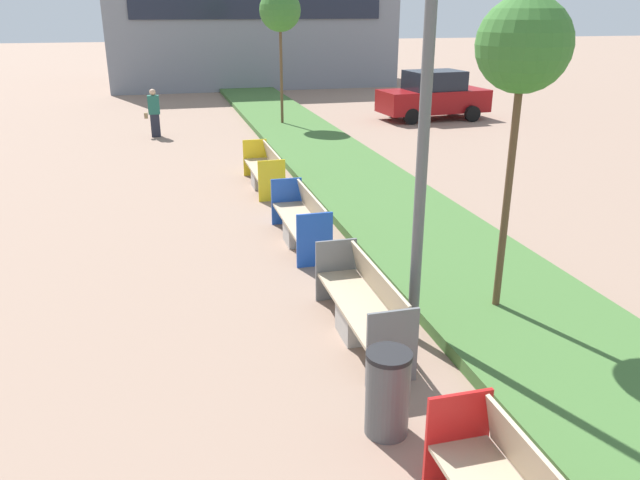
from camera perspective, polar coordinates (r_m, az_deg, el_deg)
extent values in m
cube|color=#426B33|center=(12.57, 8.07, 1.57)|extent=(2.80, 120.00, 0.18)
cube|color=gray|center=(38.21, -6.73, 19.84)|extent=(15.28, 8.86, 7.61)
cube|color=#1E2333|center=(33.78, -5.59, 20.47)|extent=(12.83, 0.08, 1.20)
cube|color=red|center=(6.03, 12.43, -17.25)|extent=(0.62, 0.04, 0.94)
cube|color=#ADA8A0|center=(8.36, 3.68, -7.44)|extent=(0.52, 0.60, 0.42)
cube|color=tan|center=(8.25, 3.71, -6.03)|extent=(0.58, 2.30, 0.05)
cube|color=tan|center=(8.22, 5.55, -4.17)|extent=(0.14, 2.20, 0.48)
cube|color=slate|center=(7.27, 6.61, -9.75)|extent=(0.62, 0.04, 0.94)
cube|color=slate|center=(9.25, 1.48, -2.74)|extent=(0.62, 0.04, 0.94)
cube|color=#ADA8A0|center=(11.57, -1.89, 0.71)|extent=(0.52, 0.60, 0.42)
cube|color=tan|center=(11.49, -1.90, 1.79)|extent=(0.58, 2.28, 0.05)
cube|color=tan|center=(11.47, -0.60, 3.14)|extent=(0.14, 2.18, 0.48)
cube|color=blue|center=(10.42, -0.49, -0.01)|extent=(0.62, 0.04, 0.94)
cube|color=blue|center=(12.56, -3.07, 3.56)|extent=(0.62, 0.04, 0.94)
cube|color=#ADA8A0|center=(15.32, -5.21, 5.60)|extent=(0.52, 0.60, 0.42)
cube|color=tan|center=(15.27, -5.24, 6.43)|extent=(0.58, 2.36, 0.05)
cube|color=tan|center=(15.25, -4.26, 7.46)|extent=(0.14, 2.27, 0.48)
cube|color=yellow|center=(14.11, -4.42, 5.43)|extent=(0.62, 0.04, 0.94)
cube|color=yellow|center=(16.41, -5.95, 7.51)|extent=(0.62, 0.04, 0.94)
cylinder|color=#4C4F51|center=(6.52, 6.18, -13.93)|extent=(0.45, 0.45, 0.88)
cylinder|color=black|center=(6.27, 6.35, -10.43)|extent=(0.47, 0.47, 0.05)
cylinder|color=brown|center=(8.68, 16.70, 3.33)|extent=(0.10, 0.10, 3.37)
sphere|color=#38702D|center=(8.35, 18.14, 16.61)|extent=(1.18, 1.18, 1.18)
cylinder|color=brown|center=(23.02, -3.55, 14.70)|extent=(0.10, 0.10, 3.65)
sphere|color=#38702D|center=(22.90, -3.68, 20.24)|extent=(1.44, 1.44, 1.44)
cube|color=#232633|center=(22.20, -14.81, 10.10)|extent=(0.30, 0.22, 0.76)
cube|color=#236051|center=(22.09, -14.97, 11.86)|extent=(0.38, 0.24, 0.62)
sphere|color=tan|center=(22.04, -15.07, 12.92)|extent=(0.21, 0.21, 0.21)
cube|color=olive|center=(22.15, -15.63, 10.91)|extent=(0.12, 0.20, 0.18)
cube|color=maroon|center=(25.34, 10.31, 12.42)|extent=(4.32, 2.06, 0.84)
cube|color=black|center=(25.25, 10.42, 14.17)|extent=(2.21, 1.70, 0.72)
cylinder|color=black|center=(25.16, 13.76, 11.15)|extent=(0.60, 0.20, 0.60)
cylinder|color=black|center=(26.74, 11.95, 11.81)|extent=(0.60, 0.20, 0.60)
cylinder|color=black|center=(24.09, 8.35, 11.12)|extent=(0.60, 0.20, 0.60)
cylinder|color=black|center=(25.74, 6.80, 11.78)|extent=(0.60, 0.20, 0.60)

